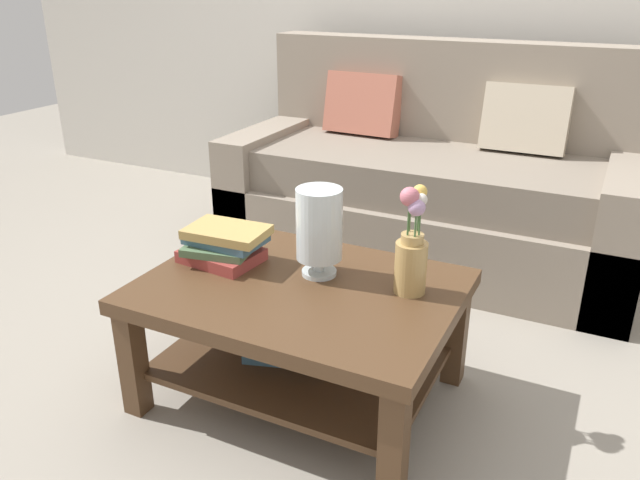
% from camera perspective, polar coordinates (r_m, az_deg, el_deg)
% --- Properties ---
extents(ground_plane, '(10.00, 10.00, 0.00)m').
position_cam_1_polar(ground_plane, '(2.57, 1.78, -9.09)').
color(ground_plane, gray).
extents(couch, '(2.00, 0.90, 1.06)m').
position_cam_1_polar(couch, '(3.27, 10.10, 4.85)').
color(couch, gray).
rests_on(couch, ground).
extents(coffee_table, '(1.02, 0.75, 0.43)m').
position_cam_1_polar(coffee_table, '(2.11, -1.87, -6.94)').
color(coffee_table, '#4C331E').
rests_on(coffee_table, ground).
extents(book_stack_main, '(0.31, 0.23, 0.13)m').
position_cam_1_polar(book_stack_main, '(2.21, -8.75, -0.41)').
color(book_stack_main, '#993833').
rests_on(book_stack_main, coffee_table).
extents(glass_hurricane_vase, '(0.15, 0.15, 0.30)m').
position_cam_1_polar(glass_hurricane_vase, '(2.04, -0.08, 1.22)').
color(glass_hurricane_vase, silver).
rests_on(glass_hurricane_vase, coffee_table).
extents(flower_pitcher, '(0.10, 0.10, 0.35)m').
position_cam_1_polar(flower_pitcher, '(1.96, 8.32, -0.70)').
color(flower_pitcher, tan).
rests_on(flower_pitcher, coffee_table).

